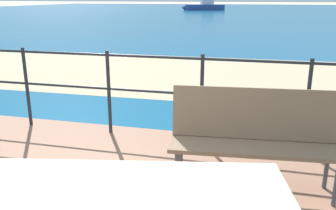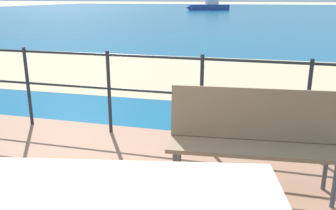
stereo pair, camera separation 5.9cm
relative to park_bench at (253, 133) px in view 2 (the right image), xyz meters
name	(u,v)px [view 2 (the right image)]	position (x,y,z in m)	size (l,w,h in m)	color
sea_water	(255,13)	(-1.22, 38.62, -0.59)	(90.00, 90.00, 0.01)	#145B84
beach_strip	(207,74)	(-1.22, 5.18, -0.59)	(54.00, 4.81, 0.01)	tan
park_bench	(253,133)	(0.00, 0.00, 0.00)	(1.53, 0.57, 0.92)	#7A6047
railing_fence	(154,85)	(-1.22, 0.97, 0.13)	(5.94, 0.04, 1.07)	#1E2328
boat_near	(209,6)	(-7.39, 45.26, -0.09)	(5.52, 3.55, 1.54)	#2D478C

